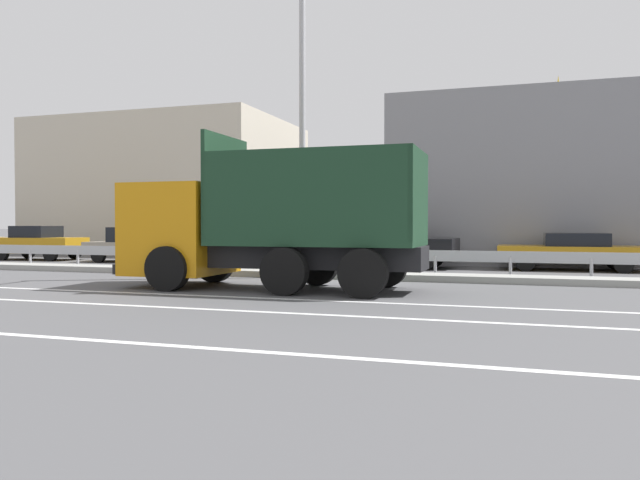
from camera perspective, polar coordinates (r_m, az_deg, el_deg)
ground_plane at (r=16.16m, az=1.66°, el=-4.02°), size 320.00×320.00×0.00m
lane_strip_0 at (r=13.26m, az=-7.15°, el=-5.22°), size 59.54×0.16×0.01m
lane_strip_1 at (r=11.61m, az=-11.14°, el=-6.18°), size 59.54×0.16×0.01m
lane_strip_2 at (r=9.02m, az=-21.14°, el=-8.46°), size 59.54×0.16×0.01m
median_island at (r=17.76m, az=3.19°, el=-3.24°), size 32.75×1.10×0.18m
median_guardrail at (r=18.92m, az=4.17°, el=-1.49°), size 59.54×0.09×0.78m
dump_truck at (r=15.20m, az=-7.48°, el=0.60°), size 7.26×2.74×3.69m
median_road_sign at (r=19.77m, az=-11.93°, el=0.42°), size 0.73×0.16×2.27m
street_lamp_1 at (r=18.32m, az=-1.79°, el=14.00°), size 0.71×2.49×10.00m
parked_car_1 at (r=29.67m, az=-24.35°, el=-0.23°), size 3.96×2.10×1.47m
parked_car_2 at (r=26.50m, az=-16.35°, el=-0.42°), size 4.13×2.03×1.42m
parked_car_3 at (r=24.56m, az=-4.95°, el=-0.63°), size 3.84×1.92×1.28m
parked_car_4 at (r=22.36m, az=6.52°, el=-0.48°), size 4.72×2.13×1.59m
parked_car_5 at (r=22.44m, az=22.07°, el=-0.93°), size 4.76×1.98×1.25m
background_building_0 at (r=36.11m, az=-13.44°, el=4.62°), size 13.05×9.27×7.14m
background_building_1 at (r=29.93m, az=23.31°, el=4.65°), size 15.55×12.55×6.55m
church_tower at (r=44.77m, az=20.88°, el=5.98°), size 3.60×3.60×11.48m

